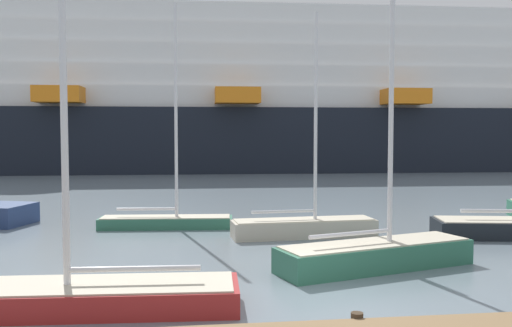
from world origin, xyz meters
name	(u,v)px	position (x,y,z in m)	size (l,w,h in m)	color
ground_plane	(325,300)	(0.00, 0.00, 0.00)	(600.00, 600.00, 0.00)	slate
sailboat_3	(376,252)	(2.20, 2.76, 0.49)	(6.15, 3.22, 8.77)	#2D6B51
sailboat_4	(304,225)	(1.17, 7.82, 0.45)	(5.49, 1.65, 8.36)	#BCB29E
sailboat_5	(166,217)	(-4.02, 10.41, 0.45)	(5.48, 1.61, 9.10)	#2D6B51
sailboat_6	(91,286)	(-5.34, -0.12, 0.55)	(6.57, 2.14, 12.61)	maroon
cruise_ship	(231,102)	(1.61, 46.78, 7.08)	(113.16, 20.23, 21.99)	black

